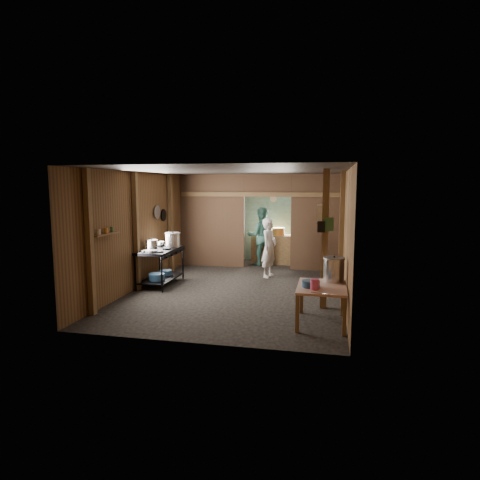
% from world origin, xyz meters
% --- Properties ---
extents(floor, '(4.50, 7.00, 0.00)m').
position_xyz_m(floor, '(0.00, 0.00, 0.00)').
color(floor, black).
rests_on(floor, ground).
extents(ceiling, '(4.50, 7.00, 0.00)m').
position_xyz_m(ceiling, '(0.00, 0.00, 2.60)').
color(ceiling, '#292621').
rests_on(ceiling, ground).
extents(wall_back, '(4.50, 0.00, 2.60)m').
position_xyz_m(wall_back, '(0.00, 3.50, 1.30)').
color(wall_back, brown).
rests_on(wall_back, ground).
extents(wall_front, '(4.50, 0.00, 2.60)m').
position_xyz_m(wall_front, '(0.00, -3.50, 1.30)').
color(wall_front, brown).
rests_on(wall_front, ground).
extents(wall_left, '(0.00, 7.00, 2.60)m').
position_xyz_m(wall_left, '(-2.25, 0.00, 1.30)').
color(wall_left, brown).
rests_on(wall_left, ground).
extents(wall_right, '(0.00, 7.00, 2.60)m').
position_xyz_m(wall_right, '(2.25, 0.00, 1.30)').
color(wall_right, brown).
rests_on(wall_right, ground).
extents(partition_left, '(1.85, 0.10, 2.60)m').
position_xyz_m(partition_left, '(-1.32, 2.20, 1.30)').
color(partition_left, brown).
rests_on(partition_left, floor).
extents(partition_right, '(1.35, 0.10, 2.60)m').
position_xyz_m(partition_right, '(1.57, 2.20, 1.30)').
color(partition_right, brown).
rests_on(partition_right, floor).
extents(partition_header, '(1.30, 0.10, 0.60)m').
position_xyz_m(partition_header, '(0.25, 2.20, 2.30)').
color(partition_header, brown).
rests_on(partition_header, wall_back).
extents(turquoise_panel, '(4.40, 0.06, 2.50)m').
position_xyz_m(turquoise_panel, '(0.00, 3.44, 1.25)').
color(turquoise_panel, '#80C3C4').
rests_on(turquoise_panel, wall_back).
extents(back_counter, '(1.20, 0.50, 0.85)m').
position_xyz_m(back_counter, '(0.30, 2.95, 0.42)').
color(back_counter, olive).
rests_on(back_counter, floor).
extents(wall_clock, '(0.20, 0.03, 0.20)m').
position_xyz_m(wall_clock, '(0.25, 3.40, 1.90)').
color(wall_clock, silver).
rests_on(wall_clock, wall_back).
extents(post_left_a, '(0.10, 0.12, 2.60)m').
position_xyz_m(post_left_a, '(-2.18, -2.60, 1.30)').
color(post_left_a, olive).
rests_on(post_left_a, floor).
extents(post_left_b, '(0.10, 0.12, 2.60)m').
position_xyz_m(post_left_b, '(-2.18, -0.80, 1.30)').
color(post_left_b, olive).
rests_on(post_left_b, floor).
extents(post_left_c, '(0.10, 0.12, 2.60)m').
position_xyz_m(post_left_c, '(-2.18, 1.20, 1.30)').
color(post_left_c, olive).
rests_on(post_left_c, floor).
extents(post_right, '(0.10, 0.12, 2.60)m').
position_xyz_m(post_right, '(2.18, -0.20, 1.30)').
color(post_right, olive).
rests_on(post_right, floor).
extents(post_free, '(0.12, 0.12, 2.60)m').
position_xyz_m(post_free, '(1.85, -1.30, 1.30)').
color(post_free, olive).
rests_on(post_free, floor).
extents(cross_beam, '(4.40, 0.12, 0.12)m').
position_xyz_m(cross_beam, '(0.00, 2.15, 2.05)').
color(cross_beam, olive).
rests_on(cross_beam, wall_left).
extents(pan_lid_big, '(0.03, 0.34, 0.34)m').
position_xyz_m(pan_lid_big, '(-2.21, 0.40, 1.65)').
color(pan_lid_big, gray).
rests_on(pan_lid_big, wall_left).
extents(pan_lid_small, '(0.03, 0.30, 0.30)m').
position_xyz_m(pan_lid_small, '(-2.21, 0.80, 1.55)').
color(pan_lid_small, black).
rests_on(pan_lid_small, wall_left).
extents(wall_shelf, '(0.14, 0.80, 0.03)m').
position_xyz_m(wall_shelf, '(-2.15, -2.10, 1.40)').
color(wall_shelf, olive).
rests_on(wall_shelf, wall_left).
extents(jar_white, '(0.07, 0.07, 0.10)m').
position_xyz_m(jar_white, '(-2.15, -2.35, 1.47)').
color(jar_white, silver).
rests_on(jar_white, wall_shelf).
extents(jar_yellow, '(0.08, 0.08, 0.10)m').
position_xyz_m(jar_yellow, '(-2.15, -2.10, 1.47)').
color(jar_yellow, '#B86F27').
rests_on(jar_yellow, wall_shelf).
extents(jar_green, '(0.06, 0.06, 0.10)m').
position_xyz_m(jar_green, '(-2.15, -1.88, 1.47)').
color(jar_green, '#305E2F').
rests_on(jar_green, wall_shelf).
extents(bag_white, '(0.22, 0.15, 0.32)m').
position_xyz_m(bag_white, '(1.80, -1.22, 1.78)').
color(bag_white, silver).
rests_on(bag_white, post_free).
extents(bag_green, '(0.16, 0.12, 0.24)m').
position_xyz_m(bag_green, '(1.92, -1.36, 1.60)').
color(bag_green, '#305E2F').
rests_on(bag_green, post_free).
extents(bag_black, '(0.14, 0.10, 0.20)m').
position_xyz_m(bag_black, '(1.78, -1.38, 1.55)').
color(bag_black, black).
rests_on(bag_black, post_free).
extents(gas_range, '(0.74, 1.43, 0.85)m').
position_xyz_m(gas_range, '(-1.88, -0.24, 0.42)').
color(gas_range, black).
rests_on(gas_range, floor).
extents(prep_table, '(0.80, 1.10, 0.65)m').
position_xyz_m(prep_table, '(1.83, -2.22, 0.32)').
color(prep_table, tan).
rests_on(prep_table, floor).
extents(stove_pot_large, '(0.38, 0.38, 0.36)m').
position_xyz_m(stove_pot_large, '(-1.71, 0.13, 1.01)').
color(stove_pot_large, '#BCBCBC').
rests_on(stove_pot_large, gas_range).
extents(stove_pot_med, '(0.33, 0.33, 0.24)m').
position_xyz_m(stove_pot_med, '(-2.05, -0.31, 0.94)').
color(stove_pot_med, '#BCBCBC').
rests_on(stove_pot_med, gas_range).
extents(stove_saucepan, '(0.21, 0.21, 0.11)m').
position_xyz_m(stove_saucepan, '(-2.05, 0.21, 0.90)').
color(stove_saucepan, '#BCBCBC').
rests_on(stove_saucepan, gas_range).
extents(frying_pan, '(0.45, 0.56, 0.07)m').
position_xyz_m(frying_pan, '(-1.88, -0.71, 0.87)').
color(frying_pan, gray).
rests_on(frying_pan, gas_range).
extents(blue_tub_front, '(0.36, 0.36, 0.15)m').
position_xyz_m(blue_tub_front, '(-1.88, -0.47, 0.24)').
color(blue_tub_front, navy).
rests_on(blue_tub_front, gas_range).
extents(blue_tub_back, '(0.29, 0.29, 0.12)m').
position_xyz_m(blue_tub_back, '(-1.88, 0.07, 0.22)').
color(blue_tub_back, navy).
rests_on(blue_tub_back, gas_range).
extents(stock_pot, '(0.48, 0.48, 0.44)m').
position_xyz_m(stock_pot, '(2.02, -1.83, 0.85)').
color(stock_pot, '#BCBCBC').
rests_on(stock_pot, prep_table).
extents(wash_basin, '(0.31, 0.31, 0.11)m').
position_xyz_m(wash_basin, '(1.65, -2.34, 0.70)').
color(wash_basin, navy).
rests_on(wash_basin, prep_table).
extents(pink_bucket, '(0.18, 0.18, 0.17)m').
position_xyz_m(pink_bucket, '(1.72, -2.49, 0.73)').
color(pink_bucket, '#C14572').
rests_on(pink_bucket, prep_table).
extents(knife, '(0.29, 0.13, 0.01)m').
position_xyz_m(knife, '(1.82, -2.74, 0.65)').
color(knife, '#BCBCBC').
rests_on(knife, prep_table).
extents(yellow_tub, '(0.39, 0.39, 0.22)m').
position_xyz_m(yellow_tub, '(0.45, 2.95, 0.96)').
color(yellow_tub, '#B86F27').
rests_on(yellow_tub, back_counter).
extents(red_cup, '(0.12, 0.12, 0.14)m').
position_xyz_m(red_cup, '(-0.07, 2.95, 0.92)').
color(red_cup, red).
rests_on(red_cup, back_counter).
extents(cook, '(0.50, 0.62, 1.49)m').
position_xyz_m(cook, '(0.46, 1.12, 0.74)').
color(cook, silver).
rests_on(cook, floor).
extents(worker_back, '(0.95, 0.82, 1.68)m').
position_xyz_m(worker_back, '(0.01, 2.64, 0.84)').
color(worker_back, '#3D786C').
rests_on(worker_back, floor).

